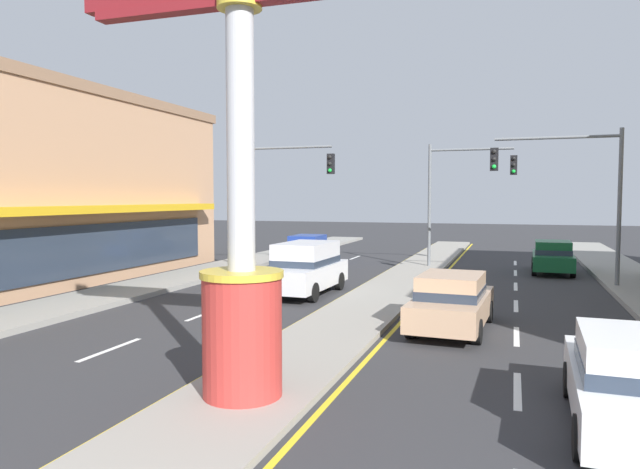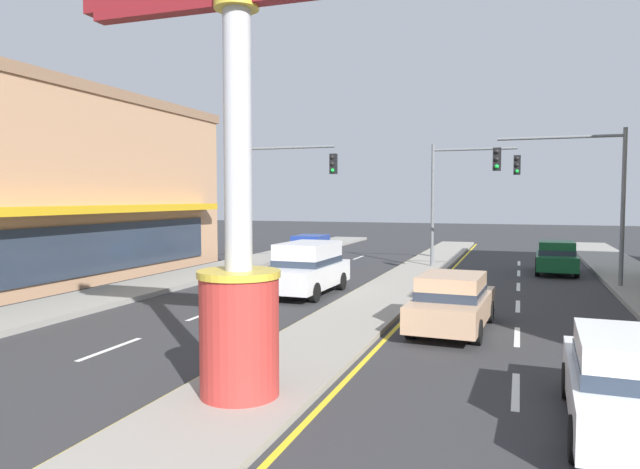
{
  "view_description": "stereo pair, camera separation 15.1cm",
  "coord_description": "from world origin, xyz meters",
  "px_view_note": "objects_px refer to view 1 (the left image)",
  "views": [
    {
      "loc": [
        4.38,
        -1.88,
        3.54
      ],
      "look_at": [
        -0.34,
        12.2,
        2.6
      ],
      "focal_mm": 32.53,
      "sensor_mm": 36.0,
      "label": 1
    },
    {
      "loc": [
        4.52,
        -1.83,
        3.54
      ],
      "look_at": [
        -0.34,
        12.2,
        2.6
      ],
      "focal_mm": 32.53,
      "sensor_mm": 36.0,
      "label": 2
    }
  ],
  "objects_px": {
    "storefront_left": "(3,185)",
    "suv_kerb_right": "(305,268)",
    "traffic_light_median_far": "(460,185)",
    "traffic_light_right_side": "(570,180)",
    "sedan_mid_left_lane": "(307,249)",
    "district_sign": "(241,179)",
    "sedan_near_right_lane": "(452,301)",
    "sedan_far_right_lane": "(635,382)",
    "traffic_light_left_side": "(274,183)",
    "sedan_far_left_oncoming": "(553,257)"
  },
  "relations": [
    {
      "from": "traffic_light_right_side",
      "to": "sedan_mid_left_lane",
      "type": "bearing_deg",
      "value": 159.69
    },
    {
      "from": "traffic_light_median_far",
      "to": "sedan_mid_left_lane",
      "type": "distance_m",
      "value": 8.72
    },
    {
      "from": "storefront_left",
      "to": "suv_kerb_right",
      "type": "xyz_separation_m",
      "value": [
        12.47,
        1.62,
        -3.07
      ]
    },
    {
      "from": "storefront_left",
      "to": "traffic_light_right_side",
      "type": "relative_size",
      "value": 3.47
    },
    {
      "from": "sedan_far_left_oncoming",
      "to": "suv_kerb_right",
      "type": "relative_size",
      "value": 0.93
    },
    {
      "from": "sedan_near_right_lane",
      "to": "sedan_far_left_oncoming",
      "type": "distance_m",
      "value": 13.91
    },
    {
      "from": "traffic_light_right_side",
      "to": "sedan_mid_left_lane",
      "type": "distance_m",
      "value": 13.87
    },
    {
      "from": "traffic_light_right_side",
      "to": "traffic_light_left_side",
      "type": "bearing_deg",
      "value": 176.17
    },
    {
      "from": "sedan_far_right_lane",
      "to": "sedan_mid_left_lane",
      "type": "distance_m",
      "value": 23.21
    },
    {
      "from": "storefront_left",
      "to": "traffic_light_right_side",
      "type": "bearing_deg",
      "value": 16.17
    },
    {
      "from": "storefront_left",
      "to": "traffic_light_median_far",
      "type": "height_order",
      "value": "storefront_left"
    },
    {
      "from": "sedan_near_right_lane",
      "to": "sedan_mid_left_lane",
      "type": "bearing_deg",
      "value": 123.49
    },
    {
      "from": "sedan_near_right_lane",
      "to": "sedan_mid_left_lane",
      "type": "xyz_separation_m",
      "value": [
        -9.01,
        13.62,
        0.0
      ]
    },
    {
      "from": "sedan_near_right_lane",
      "to": "sedan_far_right_lane",
      "type": "relative_size",
      "value": 1.01
    },
    {
      "from": "sedan_mid_left_lane",
      "to": "suv_kerb_right",
      "type": "relative_size",
      "value": 0.93
    },
    {
      "from": "traffic_light_median_far",
      "to": "sedan_near_right_lane",
      "type": "relative_size",
      "value": 1.41
    },
    {
      "from": "traffic_light_left_side",
      "to": "sedan_far_left_oncoming",
      "type": "bearing_deg",
      "value": 16.35
    },
    {
      "from": "district_sign",
      "to": "traffic_light_median_far",
      "type": "bearing_deg",
      "value": 84.75
    },
    {
      "from": "sedan_far_right_lane",
      "to": "suv_kerb_right",
      "type": "height_order",
      "value": "suv_kerb_right"
    },
    {
      "from": "sedan_near_right_lane",
      "to": "sedan_far_left_oncoming",
      "type": "xyz_separation_m",
      "value": [
        3.3,
        13.51,
        0.0
      ]
    },
    {
      "from": "sedan_mid_left_lane",
      "to": "traffic_light_right_side",
      "type": "bearing_deg",
      "value": -20.31
    },
    {
      "from": "traffic_light_median_far",
      "to": "sedan_far_left_oncoming",
      "type": "xyz_separation_m",
      "value": [
        4.29,
        -0.02,
        -3.41
      ]
    },
    {
      "from": "storefront_left",
      "to": "district_sign",
      "type": "bearing_deg",
      "value": -31.54
    },
    {
      "from": "sedan_far_right_lane",
      "to": "sedan_mid_left_lane",
      "type": "height_order",
      "value": "same"
    },
    {
      "from": "sedan_near_right_lane",
      "to": "sedan_far_left_oncoming",
      "type": "relative_size",
      "value": 1.01
    },
    {
      "from": "traffic_light_median_far",
      "to": "sedan_near_right_lane",
      "type": "distance_m",
      "value": 14.0
    },
    {
      "from": "traffic_light_median_far",
      "to": "suv_kerb_right",
      "type": "distance_m",
      "value": 10.89
    },
    {
      "from": "sedan_far_right_lane",
      "to": "traffic_light_left_side",
      "type": "bearing_deg",
      "value": 128.45
    },
    {
      "from": "sedan_far_right_lane",
      "to": "suv_kerb_right",
      "type": "relative_size",
      "value": 0.94
    },
    {
      "from": "sedan_far_right_lane",
      "to": "sedan_mid_left_lane",
      "type": "bearing_deg",
      "value": 122.05
    },
    {
      "from": "traffic_light_right_side",
      "to": "sedan_mid_left_lane",
      "type": "height_order",
      "value": "traffic_light_right_side"
    },
    {
      "from": "district_sign",
      "to": "sedan_near_right_lane",
      "type": "xyz_separation_m",
      "value": [
        2.85,
        6.76,
        -3.06
      ]
    },
    {
      "from": "storefront_left",
      "to": "suv_kerb_right",
      "type": "relative_size",
      "value": 4.62
    },
    {
      "from": "traffic_light_right_side",
      "to": "traffic_light_median_far",
      "type": "relative_size",
      "value": 1.0
    },
    {
      "from": "sedan_mid_left_lane",
      "to": "traffic_light_left_side",
      "type": "bearing_deg",
      "value": -94.27
    },
    {
      "from": "district_sign",
      "to": "sedan_mid_left_lane",
      "type": "distance_m",
      "value": 21.51
    },
    {
      "from": "district_sign",
      "to": "traffic_light_left_side",
      "type": "bearing_deg",
      "value": 111.23
    },
    {
      "from": "sedan_far_right_lane",
      "to": "sedan_far_left_oncoming",
      "type": "distance_m",
      "value": 19.56
    },
    {
      "from": "traffic_light_left_side",
      "to": "sedan_mid_left_lane",
      "type": "bearing_deg",
      "value": 85.73
    },
    {
      "from": "traffic_light_left_side",
      "to": "traffic_light_right_side",
      "type": "height_order",
      "value": "same"
    },
    {
      "from": "traffic_light_median_far",
      "to": "suv_kerb_right",
      "type": "xyz_separation_m",
      "value": [
        -4.72,
        -9.27,
        -3.21
      ]
    },
    {
      "from": "storefront_left",
      "to": "suv_kerb_right",
      "type": "height_order",
      "value": "storefront_left"
    },
    {
      "from": "district_sign",
      "to": "sedan_mid_left_lane",
      "type": "relative_size",
      "value": 1.89
    },
    {
      "from": "sedan_far_right_lane",
      "to": "suv_kerb_right",
      "type": "xyz_separation_m",
      "value": [
        -9.01,
        10.31,
        0.2
      ]
    },
    {
      "from": "traffic_light_left_side",
      "to": "sedan_far_left_oncoming",
      "type": "xyz_separation_m",
      "value": [
        12.6,
        3.7,
        -3.46
      ]
    },
    {
      "from": "district_sign",
      "to": "sedan_mid_left_lane",
      "type": "xyz_separation_m",
      "value": [
        -6.16,
        20.38,
        -3.06
      ]
    },
    {
      "from": "traffic_light_left_side",
      "to": "sedan_near_right_lane",
      "type": "height_order",
      "value": "traffic_light_left_side"
    },
    {
      "from": "storefront_left",
      "to": "traffic_light_median_far",
      "type": "distance_m",
      "value": 20.36
    },
    {
      "from": "traffic_light_median_far",
      "to": "sedan_far_right_lane",
      "type": "xyz_separation_m",
      "value": [
        4.29,
        -19.59,
        -3.41
      ]
    },
    {
      "from": "district_sign",
      "to": "traffic_light_left_side",
      "type": "height_order",
      "value": "district_sign"
    }
  ]
}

